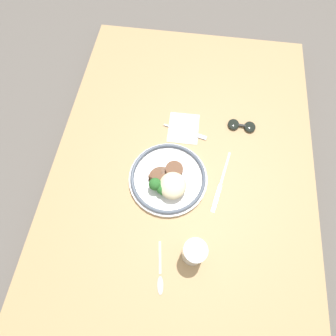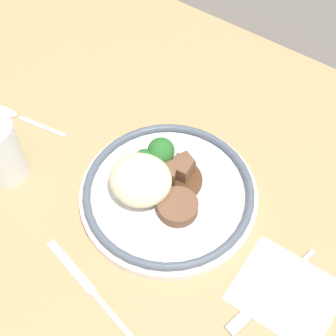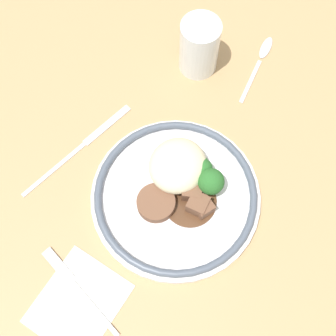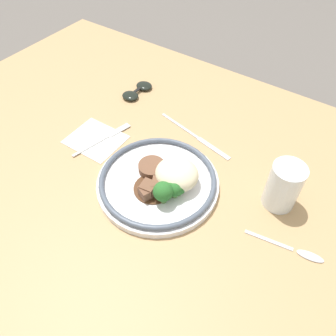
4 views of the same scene
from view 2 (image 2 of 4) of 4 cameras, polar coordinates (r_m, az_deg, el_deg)
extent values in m
plane|color=#5B5651|center=(0.72, 0.59, -9.27)|extent=(8.00, 8.00, 0.00)
cube|color=tan|center=(0.70, 0.61, -8.64)|extent=(1.38, 0.92, 0.04)
cube|color=silver|center=(0.67, 14.15, -14.47)|extent=(0.14, 0.12, 0.00)
cylinder|color=white|center=(0.71, 0.06, -3.32)|extent=(0.27, 0.27, 0.02)
torus|color=#4C5666|center=(0.70, 0.06, -2.73)|extent=(0.26, 0.26, 0.01)
ellipsoid|color=beige|center=(0.69, -3.38, -1.44)|extent=(0.09, 0.09, 0.05)
cylinder|color=brown|center=(0.68, 1.19, -4.76)|extent=(0.06, 0.06, 0.02)
cylinder|color=#51331E|center=(0.72, 0.85, -1.44)|extent=(0.08, 0.08, 0.00)
cube|color=brown|center=(0.71, 0.04, -0.48)|extent=(0.03, 0.03, 0.02)
cube|color=brown|center=(0.72, 1.94, 0.40)|extent=(0.04, 0.04, 0.03)
cube|color=brown|center=(0.71, -0.21, -0.57)|extent=(0.04, 0.04, 0.03)
cube|color=brown|center=(0.71, 1.63, -0.09)|extent=(0.03, 0.03, 0.03)
cylinder|color=#568442|center=(0.72, -2.72, 0.15)|extent=(0.01, 0.01, 0.01)
sphere|color=#286628|center=(0.71, -2.78, 1.06)|extent=(0.03, 0.03, 0.03)
cylinder|color=#568442|center=(0.72, -3.36, -0.23)|extent=(0.01, 0.01, 0.01)
sphere|color=#286628|center=(0.71, -3.43, 0.61)|extent=(0.03, 0.03, 0.03)
cylinder|color=#568442|center=(0.72, -2.24, -0.03)|extent=(0.01, 0.01, 0.01)
sphere|color=#286628|center=(0.71, -2.29, 0.86)|extent=(0.03, 0.03, 0.03)
cylinder|color=#568442|center=(0.73, -0.84, 0.95)|extent=(0.01, 0.01, 0.02)
sphere|color=#286628|center=(0.71, -0.86, 2.09)|extent=(0.04, 0.04, 0.04)
cylinder|color=#568442|center=(0.72, -1.55, -0.78)|extent=(0.01, 0.01, 0.01)
sphere|color=#286628|center=(0.70, -1.58, -0.02)|extent=(0.03, 0.03, 0.03)
cylinder|color=orange|center=(0.76, -19.53, 1.15)|extent=(0.06, 0.06, 0.07)
cube|color=silver|center=(0.68, 14.58, -12.40)|extent=(0.03, 0.10, 0.00)
cube|color=silver|center=(0.65, 9.47, -17.33)|extent=(0.03, 0.06, 0.00)
cube|color=silver|center=(0.64, -5.55, -18.74)|extent=(0.14, 0.03, 0.00)
cube|color=silver|center=(0.68, -11.79, -11.62)|extent=(0.10, 0.03, 0.00)
cube|color=silver|center=(0.83, -15.08, 4.90)|extent=(0.09, 0.02, 0.00)
ellipsoid|color=silver|center=(0.87, -19.26, 6.58)|extent=(0.05, 0.03, 0.01)
camera|label=1|loc=(0.65, -67.92, 61.08)|focal=28.00mm
camera|label=3|loc=(0.44, 62.67, 53.71)|focal=50.00mm
camera|label=4|loc=(0.83, -1.44, 51.93)|focal=35.00mm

